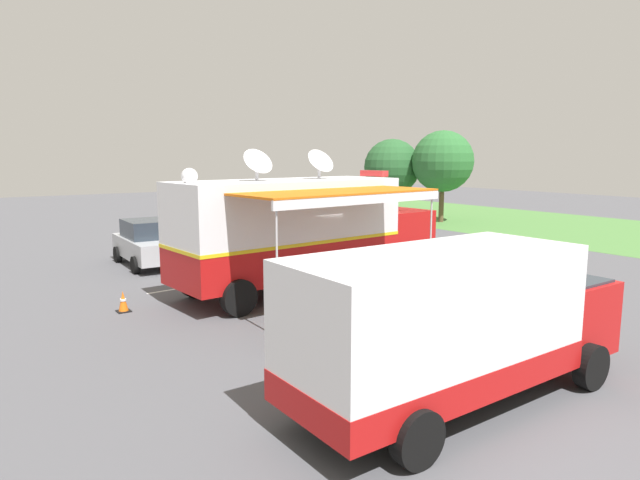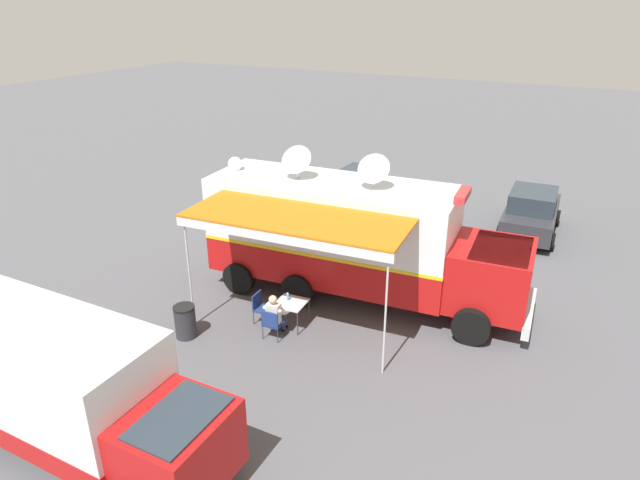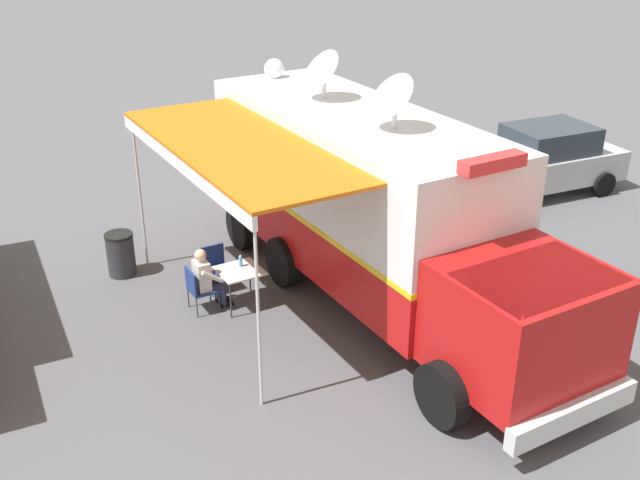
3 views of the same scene
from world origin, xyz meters
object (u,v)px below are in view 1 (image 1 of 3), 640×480
object	(u,v)px
folding_chair_beside_table	(309,297)
car_behind_truck	(288,227)
traffic_cone	(123,302)
folding_chair_at_table	(345,298)
support_truck	(457,325)
seated_responder	(340,292)
folding_table	(331,286)
command_truck	(307,229)
trash_bin	(298,323)
car_far_corner	(149,243)
water_bottle	(325,280)

from	to	relation	value
folding_chair_beside_table	car_behind_truck	size ratio (longest dim) A/B	0.20
traffic_cone	folding_chair_beside_table	bearing A→B (deg)	50.41
folding_chair_at_table	support_truck	distance (m)	5.42
seated_responder	folding_table	bearing A→B (deg)	168.42
seated_responder	car_behind_truck	world-z (taller)	car_behind_truck
command_truck	trash_bin	bearing A→B (deg)	-35.91
folding_chair_at_table	folding_chair_beside_table	bearing A→B (deg)	-128.48
traffic_cone	support_truck	bearing A→B (deg)	19.34
command_truck	seated_responder	size ratio (longest dim) A/B	7.73
car_behind_truck	car_far_corner	xyz separation A→B (m)	(0.82, -6.85, 0.00)
folding_table	car_behind_truck	size ratio (longest dim) A/B	0.20
folding_chair_beside_table	seated_responder	world-z (taller)	seated_responder
folding_table	car_behind_truck	world-z (taller)	car_behind_truck
support_truck	folding_table	bearing A→B (deg)	164.50
folding_chair_beside_table	traffic_cone	xyz separation A→B (m)	(-3.26, -3.94, -0.23)
water_bottle	support_truck	bearing A→B (deg)	-14.07
traffic_cone	car_behind_truck	distance (m)	11.74
seated_responder	support_truck	size ratio (longest dim) A/B	0.18
support_truck	car_behind_truck	xyz separation A→B (m)	(-15.85, 6.34, -0.51)
trash_bin	folding_chair_beside_table	bearing A→B (deg)	138.97
trash_bin	car_behind_truck	xyz separation A→B (m)	(-11.71, 6.91, 0.42)
trash_bin	traffic_cone	world-z (taller)	trash_bin
folding_table	car_behind_truck	bearing A→B (deg)	154.67
folding_chair_at_table	car_far_corner	size ratio (longest dim) A/B	0.21
car_far_corner	support_truck	bearing A→B (deg)	1.93
support_truck	car_behind_truck	bearing A→B (deg)	158.20
water_bottle	folding_table	bearing A→B (deg)	62.24
trash_bin	car_far_corner	distance (m)	10.90
folding_chair_at_table	seated_responder	size ratio (longest dim) A/B	0.70
seated_responder	trash_bin	bearing A→B (deg)	-60.80
folding_table	support_truck	size ratio (longest dim) A/B	0.13
water_bottle	folding_chair_beside_table	world-z (taller)	water_bottle
seated_responder	support_truck	bearing A→B (deg)	-15.94
folding_table	folding_chair_beside_table	distance (m)	0.89
trash_bin	car_far_corner	xyz separation A→B (m)	(-10.89, 0.06, 0.42)
command_truck	seated_responder	world-z (taller)	command_truck
folding_chair_beside_table	water_bottle	bearing A→B (deg)	111.87
folding_chair_beside_table	support_truck	bearing A→B (deg)	-7.90
trash_bin	folding_table	bearing A→B (deg)	128.78
trash_bin	command_truck	bearing A→B (deg)	144.09
folding_chair_beside_table	car_behind_truck	bearing A→B (deg)	151.31
car_behind_truck	folding_table	bearing A→B (deg)	-25.33
water_bottle	seated_responder	bearing A→B (deg)	1.18
traffic_cone	car_behind_truck	size ratio (longest dim) A/B	0.14
folding_chair_at_table	folding_chair_beside_table	xyz separation A→B (m)	(-0.59, -0.74, 0.00)
folding_chair_beside_table	seated_responder	size ratio (longest dim) A/B	0.70
folding_table	car_far_corner	world-z (taller)	car_far_corner
command_truck	seated_responder	bearing A→B (deg)	-17.07
traffic_cone	car_far_corner	distance (m)	6.64
folding_chair_at_table	traffic_cone	distance (m)	6.06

